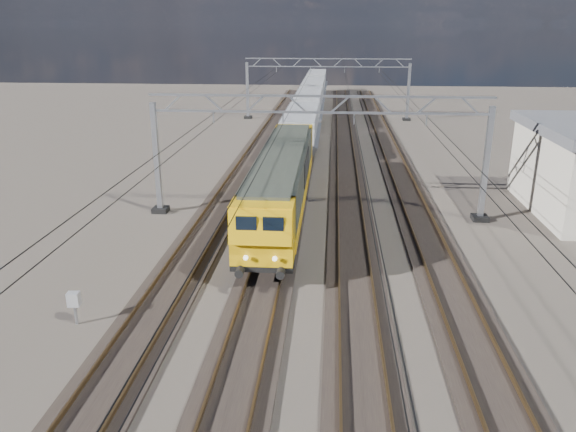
# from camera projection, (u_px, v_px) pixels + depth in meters

# --- Properties ---
(ground) EXTENTS (160.00, 160.00, 0.00)m
(ground) POSITION_uv_depth(u_px,v_px,m) (314.00, 240.00, 29.67)
(ground) COLOR black
(ground) RESTS_ON ground
(track_outer_west) EXTENTS (2.60, 140.00, 0.30)m
(track_outer_west) POSITION_uv_depth(u_px,v_px,m) (203.00, 236.00, 30.10)
(track_outer_west) COLOR black
(track_outer_west) RESTS_ON ground
(track_loco) EXTENTS (2.60, 140.00, 0.30)m
(track_loco) POSITION_uv_depth(u_px,v_px,m) (277.00, 238.00, 29.80)
(track_loco) COLOR black
(track_loco) RESTS_ON ground
(track_inner_east) EXTENTS (2.60, 140.00, 0.30)m
(track_inner_east) POSITION_uv_depth(u_px,v_px,m) (352.00, 240.00, 29.49)
(track_inner_east) COLOR black
(track_inner_east) RESTS_ON ground
(track_outer_east) EXTENTS (2.60, 140.00, 0.30)m
(track_outer_east) POSITION_uv_depth(u_px,v_px,m) (429.00, 242.00, 29.19)
(track_outer_east) COLOR black
(track_outer_east) RESTS_ON ground
(catenary_gantry_mid) EXTENTS (19.90, 0.90, 7.11)m
(catenary_gantry_mid) POSITION_uv_depth(u_px,v_px,m) (318.00, 152.00, 32.18)
(catenary_gantry_mid) COLOR #9398A1
(catenary_gantry_mid) RESTS_ON ground
(catenary_gantry_far) EXTENTS (19.90, 0.90, 7.11)m
(catenary_gantry_far) POSITION_uv_depth(u_px,v_px,m) (327.00, 86.00, 66.12)
(catenary_gantry_far) COLOR #9398A1
(catenary_gantry_far) RESTS_ON ground
(overhead_wires) EXTENTS (12.03, 140.00, 0.53)m
(overhead_wires) POSITION_uv_depth(u_px,v_px,m) (320.00, 109.00, 35.35)
(overhead_wires) COLOR black
(overhead_wires) RESTS_ON ground
(locomotive) EXTENTS (2.76, 21.10, 3.62)m
(locomotive) POSITION_uv_depth(u_px,v_px,m) (283.00, 180.00, 32.42)
(locomotive) COLOR black
(locomotive) RESTS_ON ground
(hopper_wagon_lead) EXTENTS (3.38, 13.00, 3.25)m
(hopper_wagon_lead) POSITION_uv_depth(u_px,v_px,m) (301.00, 128.00, 49.13)
(hopper_wagon_lead) COLOR black
(hopper_wagon_lead) RESTS_ON ground
(hopper_wagon_mid) EXTENTS (3.38, 13.00, 3.25)m
(hopper_wagon_mid) POSITION_uv_depth(u_px,v_px,m) (308.00, 106.00, 62.52)
(hopper_wagon_mid) COLOR black
(hopper_wagon_mid) RESTS_ON ground
(hopper_wagon_third) EXTENTS (3.38, 13.00, 3.25)m
(hopper_wagon_third) POSITION_uv_depth(u_px,v_px,m) (313.00, 91.00, 75.92)
(hopper_wagon_third) COLOR black
(hopper_wagon_third) RESTS_ON ground
(hopper_wagon_fourth) EXTENTS (3.38, 13.00, 3.25)m
(hopper_wagon_fourth) POSITION_uv_depth(u_px,v_px,m) (316.00, 81.00, 89.31)
(hopper_wagon_fourth) COLOR black
(hopper_wagon_fourth) RESTS_ON ground
(trackside_cabinet) EXTENTS (0.47, 0.37, 1.33)m
(trackside_cabinet) POSITION_uv_depth(u_px,v_px,m) (74.00, 300.00, 21.07)
(trackside_cabinet) COLOR #9398A1
(trackside_cabinet) RESTS_ON ground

